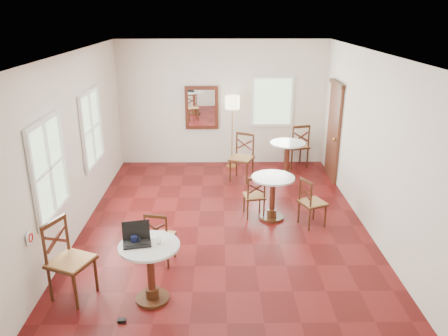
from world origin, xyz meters
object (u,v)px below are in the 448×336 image
cafe_table_back (287,156)px  chair_near_b (69,260)px  laptop (137,238)px  chair_mid_a (254,196)px  cafe_table_mid (273,193)px  navy_mug (134,240)px  floor_lamp (232,107)px  chair_mid_b (312,202)px  water_glass (159,241)px  power_adapter (122,321)px  cafe_table_near (150,266)px  chair_back_a (297,146)px  chair_back_b (242,157)px  mouse (134,242)px  chair_near_a (160,237)px

cafe_table_back → chair_near_b: size_ratio=0.76×
laptop → chair_near_b: bearing=165.6°
chair_near_b → chair_mid_a: bearing=-24.6°
cafe_table_mid → navy_mug: size_ratio=6.66×
floor_lamp → navy_mug: size_ratio=14.18×
chair_mid_b → water_glass: (-2.40, -2.11, 0.43)m
navy_mug → power_adapter: bearing=-104.4°
cafe_table_back → laptop: bearing=-120.5°
chair_near_b → laptop: (0.92, -0.03, 0.35)m
chair_near_b → power_adapter: chair_near_b is taller
cafe_table_near → power_adapter: cafe_table_near is taller
chair_near_b → chair_mid_b: bearing=-37.8°
cafe_table_mid → cafe_table_back: (0.58, 2.10, 0.01)m
cafe_table_mid → chair_back_a: 2.96m
navy_mug → chair_near_b: bearing=176.2°
chair_back_b → power_adapter: bearing=-86.2°
chair_back_a → floor_lamp: floor_lamp is taller
cafe_table_near → chair_mid_a: bearing=58.4°
cafe_table_back → floor_lamp: (-1.23, 0.73, 0.96)m
navy_mug → power_adapter: 1.00m
cafe_table_mid → floor_lamp: bearing=103.0°
chair_mid_b → floor_lamp: floor_lamp is taller
chair_near_b → water_glass: 1.25m
chair_back_a → navy_mug: bearing=45.5°
chair_mid_b → chair_back_a: bearing=-28.8°
chair_back_a → water_glass: size_ratio=12.16×
navy_mug → chair_back_b: bearing=69.7°
chair_mid_a → mouse: size_ratio=9.21×
chair_back_a → mouse: 5.97m
cafe_table_near → cafe_table_mid: size_ratio=1.01×
chair_mid_b → water_glass: water_glass is taller
cafe_table_mid → power_adapter: size_ratio=8.25×
floor_lamp → laptop: 5.37m
cafe_table_mid → floor_lamp: 3.06m
navy_mug → cafe_table_mid: bearing=48.9°
cafe_table_near → laptop: 0.42m
cafe_table_back → power_adapter: size_ratio=8.40×
chair_mid_b → floor_lamp: bearing=-1.0°
cafe_table_back → chair_back_b: size_ratio=0.80×
chair_back_a → floor_lamp: bearing=-15.2°
chair_near_a → power_adapter: chair_near_a is taller
chair_near_b → water_glass: size_ratio=12.29×
chair_mid_b → navy_mug: size_ratio=7.19×
chair_back_a → chair_back_b: bearing=16.4°
cafe_table_back → navy_mug: (-2.63, -4.45, 0.36)m
chair_mid_b → laptop: bearing=103.5°
chair_near_a → chair_back_b: size_ratio=0.83×
chair_back_b → chair_near_a: bearing=-88.6°
chair_back_b → cafe_table_back: bearing=29.5°
cafe_table_near → chair_near_b: chair_near_b is taller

